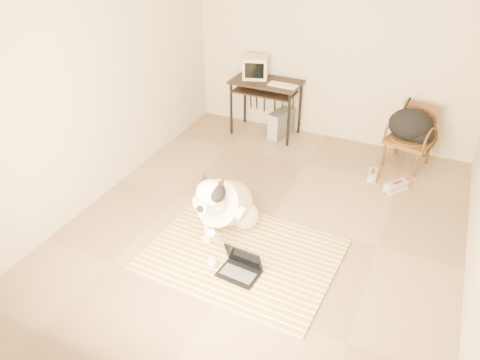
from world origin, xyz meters
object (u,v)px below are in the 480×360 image
Objects in this scene: computer_desk at (266,89)px; dog at (225,206)px; pc_tower at (281,124)px; backpack at (413,127)px; crt_monitor at (256,67)px; rattan_chair at (411,136)px; laptop at (241,267)px.

dog is at bearing -77.94° from computer_desk.
computer_desk reaches higher than pc_tower.
backpack reaches higher than pc_tower.
dog is 2.64m from crt_monitor.
computer_desk is 1.67× the size of backpack.
crt_monitor is at bearing 176.80° from rattan_chair.
rattan_chair is 0.16m from backpack.
backpack is at bearing -4.28° from crt_monitor.
crt_monitor is 0.89m from pc_tower.
pc_tower is at bearing -9.49° from crt_monitor.
laptop is 0.88× the size of pc_tower.
backpack is (1.13, 2.80, 0.46)m from laptop.
crt_monitor reaches higher than dog.
dog reaches higher than pc_tower.
dog is 2.95× the size of crt_monitor.
laptop is 0.96× the size of crt_monitor.
laptop is 0.68× the size of backpack.
pc_tower is (0.24, 0.01, -0.50)m from computer_desk.
laptop is (0.40, -0.50, -0.27)m from dog.
laptop is 3.28m from crt_monitor.
crt_monitor is 0.53× the size of rattan_chair.
computer_desk reaches higher than backpack.
dog is 1.55× the size of rattan_chair.
laptop is 3.08m from computer_desk.
rattan_chair is at bearing 86.06° from backpack.
pc_tower is 0.77× the size of backpack.
rattan_chair is (1.80, -0.05, 0.20)m from pc_tower.
dog is at bearing -74.00° from crt_monitor.
crt_monitor is at bearing 175.72° from backpack.
computer_desk is (-0.91, 2.88, 0.61)m from laptop.
rattan_chair reaches higher than laptop.
computer_desk is at bearing -177.80° from pc_tower.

